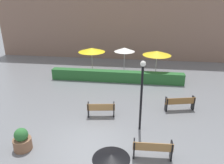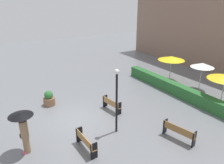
# 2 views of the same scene
# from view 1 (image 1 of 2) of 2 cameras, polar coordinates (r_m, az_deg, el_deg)

# --- Properties ---
(ground_plane) EXTENTS (60.00, 60.00, 0.00)m
(ground_plane) POSITION_cam_1_polar(r_m,az_deg,el_deg) (10.95, -6.53, -15.69)
(ground_plane) COLOR slate
(bench_far_right) EXTENTS (1.85, 0.75, 0.88)m
(bench_far_right) POSITION_cam_1_polar(r_m,az_deg,el_deg) (14.05, 17.40, -5.16)
(bench_far_right) COLOR olive
(bench_far_right) RESTS_ON ground
(bench_mid_center) EXTENTS (1.64, 0.59, 0.87)m
(bench_mid_center) POSITION_cam_1_polar(r_m,az_deg,el_deg) (12.76, -2.89, -7.01)
(bench_mid_center) COLOR #9E7242
(bench_mid_center) RESTS_ON ground
(bench_near_right) EXTENTS (1.72, 0.44, 0.87)m
(bench_near_right) POSITION_cam_1_polar(r_m,az_deg,el_deg) (9.91, 10.61, -16.76)
(bench_near_right) COLOR #9E7242
(bench_near_right) RESTS_ON ground
(planter_pot) EXTENTS (0.82, 0.82, 1.09)m
(planter_pot) POSITION_cam_1_polar(r_m,az_deg,el_deg) (11.06, -22.49, -13.97)
(planter_pot) COLOR brown
(planter_pot) RESTS_ON ground
(lamp_post) EXTENTS (0.28, 0.28, 3.77)m
(lamp_post) POSITION_cam_1_polar(r_m,az_deg,el_deg) (10.86, 7.78, -1.85)
(lamp_post) COLOR black
(lamp_post) RESTS_ON ground
(patio_umbrella_yellow) EXTENTS (2.40, 2.40, 2.32)m
(patio_umbrella_yellow) POSITION_cam_1_polar(r_m,az_deg,el_deg) (19.77, -5.35, 8.35)
(patio_umbrella_yellow) COLOR silver
(patio_umbrella_yellow) RESTS_ON ground
(patio_umbrella_white) EXTENTS (1.86, 1.86, 2.32)m
(patio_umbrella_white) POSITION_cam_1_polar(r_m,az_deg,el_deg) (19.83, 3.29, 8.46)
(patio_umbrella_white) COLOR silver
(patio_umbrella_white) RESTS_ON ground
(patio_umbrella_yellow_far) EXTENTS (2.35, 2.35, 2.41)m
(patio_umbrella_yellow_far) POSITION_cam_1_polar(r_m,az_deg,el_deg) (18.55, 11.68, 7.43)
(patio_umbrella_yellow_far) COLOR silver
(patio_umbrella_yellow_far) RESTS_ON ground
(hedge_strip) EXTENTS (10.90, 0.70, 0.90)m
(hedge_strip) POSITION_cam_1_polar(r_m,az_deg,el_deg) (18.01, 1.15, 1.53)
(hedge_strip) COLOR #28602D
(hedge_strip) RESTS_ON ground
(building_facade) EXTENTS (28.00, 1.20, 9.06)m
(building_facade) POSITION_cam_1_polar(r_m,az_deg,el_deg) (24.62, 2.37, 16.65)
(building_facade) COLOR #846656
(building_facade) RESTS_ON ground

